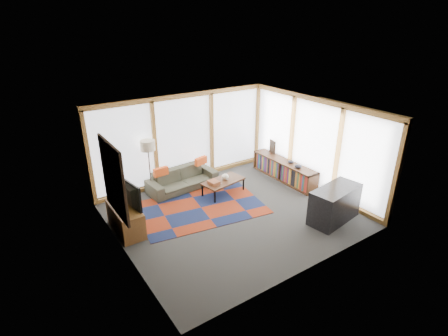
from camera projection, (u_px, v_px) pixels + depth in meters
ground at (233, 214)px, 8.70m from camera, size 5.50×5.50×0.00m
room_envelope at (237, 145)px, 8.76m from camera, size 5.52×5.02×2.62m
rug at (201, 208)px, 8.96m from camera, size 3.40×2.47×0.01m
sofa at (182, 179)px, 9.87m from camera, size 2.04×0.91×0.58m
pillow_left at (161, 172)px, 9.36m from camera, size 0.42×0.16×0.22m
pillow_right at (201, 161)px, 10.07m from camera, size 0.42×0.21×0.22m
floor_lamp at (150, 168)px, 9.39m from camera, size 0.39×0.39×1.55m
coffee_table at (223, 187)px, 9.64m from camera, size 1.25×0.77×0.39m
book_stack at (214, 183)px, 9.33m from camera, size 0.26×0.31×0.10m
vase at (225, 177)px, 9.58m from camera, size 0.21×0.21×0.17m
bookshelf at (284, 170)px, 10.44m from camera, size 0.43×2.36×0.59m
bowl_a at (298, 166)px, 9.84m from camera, size 0.20×0.20×0.10m
bowl_b at (291, 162)px, 10.16m from camera, size 0.21×0.21×0.09m
shelf_picture at (272, 147)px, 10.87m from camera, size 0.10×0.31×0.41m
tv_console at (126, 219)px, 7.90m from camera, size 0.50×1.21×0.60m
television at (124, 194)px, 7.71m from camera, size 0.28×1.06×0.60m
bar_counter at (335, 204)px, 8.28m from camera, size 1.42×0.82×0.85m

